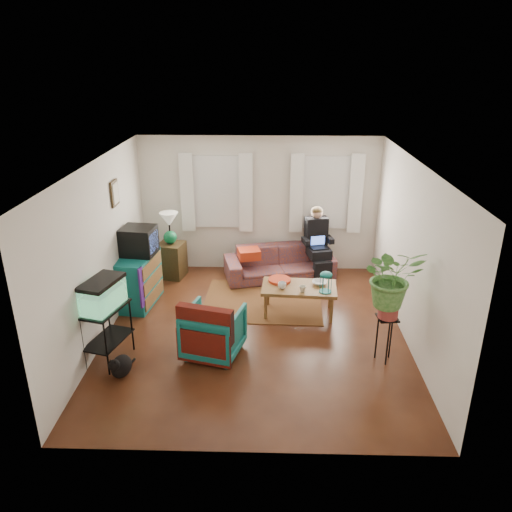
{
  "coord_description": "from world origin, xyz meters",
  "views": [
    {
      "loc": [
        0.2,
        -6.66,
        3.97
      ],
      "look_at": [
        0.0,
        0.4,
        1.1
      ],
      "focal_mm": 35.0,
      "sensor_mm": 36.0,
      "label": 1
    }
  ],
  "objects_px": {
    "coffee_table": "(299,300)",
    "plant_stand": "(385,339)",
    "dresser": "(139,280)",
    "side_table": "(172,260)",
    "aquarium_stand": "(108,334)",
    "armchair": "(213,329)",
    "sofa": "(280,258)"
  },
  "relations": [
    {
      "from": "armchair",
      "to": "plant_stand",
      "type": "bearing_deg",
      "value": -167.09
    },
    {
      "from": "aquarium_stand",
      "to": "dresser",
      "type": "bearing_deg",
      "value": 105.14
    },
    {
      "from": "dresser",
      "to": "aquarium_stand",
      "type": "xyz_separation_m",
      "value": [
        -0.01,
        -1.7,
        -0.03
      ]
    },
    {
      "from": "sofa",
      "to": "aquarium_stand",
      "type": "relative_size",
      "value": 2.52
    },
    {
      "from": "side_table",
      "to": "dresser",
      "type": "relative_size",
      "value": 0.69
    },
    {
      "from": "dresser",
      "to": "coffee_table",
      "type": "height_order",
      "value": "dresser"
    },
    {
      "from": "dresser",
      "to": "plant_stand",
      "type": "distance_m",
      "value": 4.12
    },
    {
      "from": "sofa",
      "to": "coffee_table",
      "type": "distance_m",
      "value": 1.47
    },
    {
      "from": "sofa",
      "to": "side_table",
      "type": "xyz_separation_m",
      "value": [
        -2.05,
        -0.02,
        -0.06
      ]
    },
    {
      "from": "dresser",
      "to": "coffee_table",
      "type": "bearing_deg",
      "value": 1.16
    },
    {
      "from": "sofa",
      "to": "side_table",
      "type": "height_order",
      "value": "sofa"
    },
    {
      "from": "sofa",
      "to": "aquarium_stand",
      "type": "distance_m",
      "value": 3.72
    },
    {
      "from": "armchair",
      "to": "plant_stand",
      "type": "xyz_separation_m",
      "value": [
        2.38,
        -0.11,
        -0.05
      ]
    },
    {
      "from": "dresser",
      "to": "aquarium_stand",
      "type": "distance_m",
      "value": 1.7
    },
    {
      "from": "coffee_table",
      "to": "plant_stand",
      "type": "height_order",
      "value": "plant_stand"
    },
    {
      "from": "side_table",
      "to": "coffee_table",
      "type": "height_order",
      "value": "side_table"
    },
    {
      "from": "side_table",
      "to": "dresser",
      "type": "xyz_separation_m",
      "value": [
        -0.34,
        -1.13,
        0.1
      ]
    },
    {
      "from": "side_table",
      "to": "aquarium_stand",
      "type": "bearing_deg",
      "value": -97.06
    },
    {
      "from": "armchair",
      "to": "coffee_table",
      "type": "relative_size",
      "value": 0.65
    },
    {
      "from": "sofa",
      "to": "plant_stand",
      "type": "xyz_separation_m",
      "value": [
        1.41,
        -2.75,
        -0.06
      ]
    },
    {
      "from": "sofa",
      "to": "dresser",
      "type": "xyz_separation_m",
      "value": [
        -2.39,
        -1.15,
        0.04
      ]
    },
    {
      "from": "sofa",
      "to": "side_table",
      "type": "distance_m",
      "value": 2.05
    },
    {
      "from": "dresser",
      "to": "plant_stand",
      "type": "height_order",
      "value": "dresser"
    },
    {
      "from": "side_table",
      "to": "aquarium_stand",
      "type": "relative_size",
      "value": 0.83
    },
    {
      "from": "dresser",
      "to": "armchair",
      "type": "height_order",
      "value": "dresser"
    },
    {
      "from": "armchair",
      "to": "coffee_table",
      "type": "distance_m",
      "value": 1.75
    },
    {
      "from": "side_table",
      "to": "armchair",
      "type": "height_order",
      "value": "armchair"
    },
    {
      "from": "sofa",
      "to": "armchair",
      "type": "bearing_deg",
      "value": -123.33
    },
    {
      "from": "sofa",
      "to": "aquarium_stand",
      "type": "xyz_separation_m",
      "value": [
        -2.4,
        -2.84,
        0.01
      ]
    },
    {
      "from": "aquarium_stand",
      "to": "plant_stand",
      "type": "height_order",
      "value": "aquarium_stand"
    },
    {
      "from": "sofa",
      "to": "aquarium_stand",
      "type": "height_order",
      "value": "aquarium_stand"
    },
    {
      "from": "side_table",
      "to": "plant_stand",
      "type": "height_order",
      "value": "plant_stand"
    }
  ]
}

